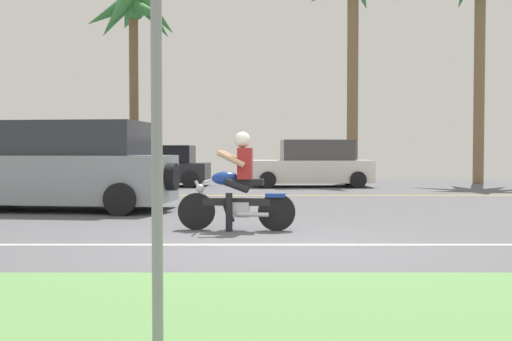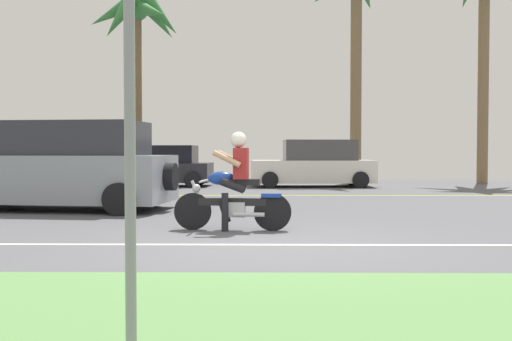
{
  "view_description": "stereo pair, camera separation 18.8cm",
  "coord_description": "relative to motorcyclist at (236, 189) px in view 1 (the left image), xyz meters",
  "views": [
    {
      "loc": [
        -0.19,
        -8.18,
        1.27
      ],
      "look_at": [
        -0.16,
        4.14,
        0.86
      ],
      "focal_mm": 42.76,
      "sensor_mm": 36.0,
      "label": 1
    },
    {
      "loc": [
        0.0,
        -8.18,
        1.27
      ],
      "look_at": [
        -0.16,
        4.14,
        0.86
      ],
      "focal_mm": 42.76,
      "sensor_mm": 36.0,
      "label": 2
    }
  ],
  "objects": [
    {
      "name": "ground",
      "position": [
        0.48,
        1.57,
        -0.68
      ],
      "size": [
        56.0,
        30.0,
        0.04
      ],
      "primitive_type": "cube",
      "color": "#545459"
    },
    {
      "name": "motorcyclist",
      "position": [
        0.0,
        0.0,
        0.0
      ],
      "size": [
        1.87,
        0.61,
        1.56
      ],
      "color": "black",
      "rests_on": "ground"
    },
    {
      "name": "parked_car_2",
      "position": [
        2.25,
        11.67,
        0.1
      ],
      "size": [
        4.3,
        2.12,
        1.63
      ],
      "color": "white",
      "rests_on": "ground"
    },
    {
      "name": "palm_tree_0",
      "position": [
        -4.55,
        14.56,
        5.68
      ],
      "size": [
        3.81,
        3.82,
        7.63
      ],
      "color": "brown",
      "rests_on": "ground"
    },
    {
      "name": "parked_car_0",
      "position": [
        -8.09,
        10.83,
        0.02
      ],
      "size": [
        3.83,
        2.23,
        1.44
      ],
      "color": "white",
      "rests_on": "ground"
    },
    {
      "name": "street_sign",
      "position": [
        -0.23,
        -6.39,
        0.98
      ],
      "size": [
        0.62,
        0.06,
        2.7
      ],
      "color": "gray",
      "rests_on": "ground"
    },
    {
      "name": "lane_line_near",
      "position": [
        0.48,
        -1.49,
        -0.66
      ],
      "size": [
        50.4,
        0.12,
        0.01
      ],
      "primitive_type": "cube",
      "color": "silver",
      "rests_on": "ground"
    },
    {
      "name": "palm_tree_1",
      "position": [
        4.14,
        14.73,
        6.55
      ],
      "size": [
        4.01,
        4.09,
        8.76
      ],
      "color": "brown",
      "rests_on": "ground"
    },
    {
      "name": "suv_nearby",
      "position": [
        -3.87,
        3.33,
        0.25
      ],
      "size": [
        5.06,
        2.65,
        1.88
      ],
      "color": "#8C939E",
      "rests_on": "ground"
    },
    {
      "name": "parked_car_1",
      "position": [
        -3.14,
        11.93,
        0.02
      ],
      "size": [
        3.7,
        2.07,
        1.44
      ],
      "color": "#232328",
      "rests_on": "ground"
    },
    {
      "name": "lane_line_far",
      "position": [
        0.48,
        7.46,
        -0.66
      ],
      "size": [
        50.4,
        0.12,
        0.01
      ],
      "primitive_type": "cube",
      "color": "yellow",
      "rests_on": "ground"
    },
    {
      "name": "grass_median",
      "position": [
        0.48,
        -5.53,
        -0.63
      ],
      "size": [
        56.0,
        3.8,
        0.06
      ],
      "primitive_type": "cube",
      "color": "#5B8C4C",
      "rests_on": "ground"
    }
  ]
}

